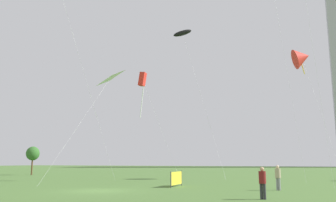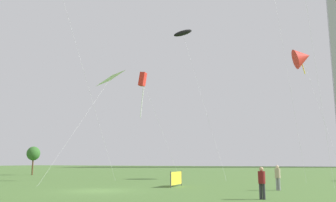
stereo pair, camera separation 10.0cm
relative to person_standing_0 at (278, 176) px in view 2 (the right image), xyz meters
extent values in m
plane|color=#476B30|center=(-11.07, -5.39, -0.99)|extent=(280.00, 280.00, 0.00)
cylinder|color=gray|center=(-0.07, 0.04, -0.57)|extent=(0.16, 0.16, 0.83)
cylinder|color=gray|center=(0.07, -0.04, -0.57)|extent=(0.16, 0.16, 0.83)
cylinder|color=tan|center=(0.00, 0.00, 0.17)|extent=(0.38, 0.38, 0.66)
sphere|color=beige|center=(0.00, 0.00, 0.61)|extent=(0.22, 0.22, 0.22)
cylinder|color=#2D2D33|center=(-0.11, -6.55, -0.58)|extent=(0.15, 0.15, 0.81)
cylinder|color=#2D2D33|center=(0.05, -6.57, -0.58)|extent=(0.15, 0.15, 0.81)
cylinder|color=maroon|center=(-0.03, -6.56, 0.14)|extent=(0.37, 0.37, 0.64)
sphere|color=tan|center=(-0.03, -6.56, 0.57)|extent=(0.22, 0.22, 0.22)
cylinder|color=silver|center=(-12.83, 8.28, 4.47)|extent=(3.75, 1.73, 10.92)
cube|color=red|center=(-14.70, 7.43, 9.93)|extent=(0.79, 0.68, 1.60)
cylinder|color=white|center=(-14.70, 7.43, 7.64)|extent=(0.42, 0.29, 3.98)
cylinder|color=silver|center=(-0.24, 12.85, 13.20)|extent=(3.11, 3.51, 28.38)
cylinder|color=silver|center=(3.05, 16.19, 6.29)|extent=(3.34, 4.99, 14.56)
cone|color=red|center=(1.39, 18.68, 13.56)|extent=(2.94, 3.05, 2.86)
cylinder|color=yellow|center=(1.39, 18.68, 12.34)|extent=(0.46, 0.32, 1.83)
cylinder|color=silver|center=(-20.77, 2.64, 14.81)|extent=(7.19, 7.41, 31.60)
cylinder|color=silver|center=(-17.60, 0.58, 4.45)|extent=(0.20, 9.68, 10.88)
pyramid|color=white|center=(-17.53, 5.40, 9.92)|extent=(2.99, 2.91, 1.54)
cylinder|color=silver|center=(-10.25, 14.47, 8.86)|extent=(7.34, 6.45, 19.70)
ellipsoid|color=black|center=(-13.91, 17.68, 18.71)|extent=(2.75, 1.81, 1.45)
cylinder|color=brown|center=(-37.30, 15.02, 0.26)|extent=(0.22, 0.22, 2.50)
ellipsoid|color=#336628|center=(-37.30, 15.02, 2.20)|extent=(1.97, 1.97, 2.09)
cylinder|color=#4C4C4C|center=(-7.98, 1.95, -0.38)|extent=(0.08, 0.08, 1.21)
cylinder|color=#4C4C4C|center=(-7.76, -0.81, -0.38)|extent=(0.08, 0.08, 1.21)
cube|color=yellow|center=(-7.87, 0.57, -0.33)|extent=(0.25, 2.76, 1.01)
camera|label=1|loc=(3.03, -25.97, 0.95)|focal=37.63mm
camera|label=2|loc=(3.13, -25.93, 0.95)|focal=37.63mm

